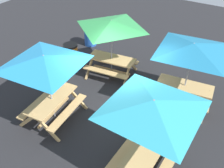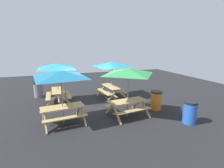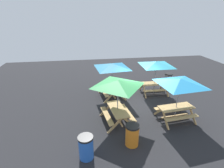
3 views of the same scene
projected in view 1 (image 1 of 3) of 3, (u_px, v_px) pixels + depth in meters
name	position (u px, v px, depth m)	size (l,w,h in m)	color
ground_plane	(117.00, 109.00, 8.36)	(24.00, 24.00, 0.00)	#232326
picnic_table_0	(45.00, 65.00, 6.89)	(2.81, 2.81, 2.34)	tan
picnic_table_1	(112.00, 28.00, 8.82)	(2.25, 2.25, 2.34)	tan
picnic_table_2	(192.00, 52.00, 7.44)	(2.81, 2.81, 2.34)	tan
picnic_table_3	(153.00, 111.00, 5.41)	(2.83, 2.83, 2.34)	tan
trash_bin_blue	(90.00, 35.00, 11.75)	(0.59, 0.59, 0.98)	blue
trash_bin_orange	(71.00, 55.00, 10.26)	(0.59, 0.59, 0.98)	orange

